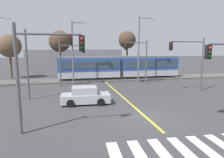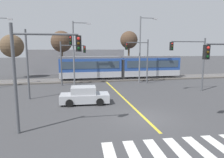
{
  "view_description": "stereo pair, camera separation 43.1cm",
  "coord_description": "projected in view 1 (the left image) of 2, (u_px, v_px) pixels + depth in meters",
  "views": [
    {
      "loc": [
        -5.29,
        -12.5,
        4.8
      ],
      "look_at": [
        -0.73,
        7.74,
        1.6
      ],
      "focal_mm": 32.0,
      "sensor_mm": 36.0,
      "label": 1
    },
    {
      "loc": [
        -4.87,
        -12.59,
        4.8
      ],
      "look_at": [
        -0.73,
        7.74,
        1.6
      ],
      "focal_mm": 32.0,
      "sensor_mm": 36.0,
      "label": 2
    }
  ],
  "objects": [
    {
      "name": "rail_far",
      "position": [
        102.0,
        78.0,
        31.18
      ],
      "size": [
        120.0,
        0.08,
        0.1
      ],
      "primitive_type": "cube",
      "color": "#939399",
      "rests_on": "track_bed"
    },
    {
      "name": "traffic_light_far_right",
      "position": [
        139.0,
        55.0,
        27.0
      ],
      "size": [
        3.25,
        0.38,
        5.99
      ],
      "color": "#515459",
      "rests_on": "ground"
    },
    {
      "name": "lane_centre_line",
      "position": [
        122.0,
        97.0,
        19.99
      ],
      "size": [
        0.2,
        17.86,
        0.01
      ],
      "primitive_type": "cube",
      "color": "gold",
      "rests_on": "ground"
    },
    {
      "name": "traffic_light_far_left",
      "position": [
        69.0,
        57.0,
        25.55
      ],
      "size": [
        3.25,
        0.38,
        5.65
      ],
      "color": "#515459",
      "rests_on": "ground"
    },
    {
      "name": "sedan_crossing",
      "position": [
        85.0,
        96.0,
        17.34
      ],
      "size": [
        4.29,
        2.1,
        1.52
      ],
      "color": "#B7BABF",
      "rests_on": "ground"
    },
    {
      "name": "bare_tree_far_west",
      "position": [
        10.0,
        46.0,
        31.13
      ],
      "size": [
        3.58,
        3.58,
        6.95
      ],
      "color": "brown",
      "rests_on": "ground"
    },
    {
      "name": "traffic_light_mid_right",
      "position": [
        191.0,
        56.0,
        22.15
      ],
      "size": [
        4.25,
        0.38,
        5.92
      ],
      "color": "#515459",
      "rests_on": "ground"
    },
    {
      "name": "crosswalk_stripe_0",
      "position": [
        116.0,
        157.0,
        8.91
      ],
      "size": [
        0.71,
        2.83,
        0.01
      ],
      "primitive_type": "cube",
      "rotation": [
        0.0,
        0.0,
        -0.05
      ],
      "color": "silver",
      "rests_on": "ground"
    },
    {
      "name": "street_lamp_centre",
      "position": [
        74.0,
        49.0,
        25.73
      ],
      "size": [
        2.39,
        0.28,
        8.23
      ],
      "color": "slate",
      "rests_on": "ground"
    },
    {
      "name": "crosswalk_stripe_3",
      "position": [
        184.0,
        151.0,
        9.45
      ],
      "size": [
        0.71,
        2.83,
        0.01
      ],
      "primitive_type": "cube",
      "rotation": [
        0.0,
        0.0,
        -0.05
      ],
      "color": "silver",
      "rests_on": "ground"
    },
    {
      "name": "bare_tree_west",
      "position": [
        60.0,
        42.0,
        32.81
      ],
      "size": [
        3.49,
        3.49,
        7.66
      ],
      "color": "brown",
      "rests_on": "ground"
    },
    {
      "name": "traffic_light_near_left",
      "position": [
        41.0,
        63.0,
        10.95
      ],
      "size": [
        3.75,
        0.38,
        6.13
      ],
      "color": "#515459",
      "rests_on": "ground"
    },
    {
      "name": "building_backdrop_far",
      "position": [
        75.0,
        61.0,
        40.42
      ],
      "size": [
        18.11,
        6.0,
        4.58
      ],
      "primitive_type": "cube",
      "color": "gray",
      "rests_on": "ground"
    },
    {
      "name": "track_bed",
      "position": [
        103.0,
        79.0,
        30.51
      ],
      "size": [
        120.0,
        4.0,
        0.18
      ],
      "primitive_type": "cube",
      "color": "#56514C",
      "rests_on": "ground"
    },
    {
      "name": "crosswalk_stripe_4",
      "position": [
        205.0,
        149.0,
        9.63
      ],
      "size": [
        0.71,
        2.83,
        0.01
      ],
      "primitive_type": "cube",
      "rotation": [
        0.0,
        0.0,
        -0.05
      ],
      "color": "silver",
      "rests_on": "ground"
    },
    {
      "name": "light_rail_tram",
      "position": [
        120.0,
        66.0,
        30.77
      ],
      "size": [
        18.5,
        2.64,
        3.43
      ],
      "color": "#B7BAC1",
      "rests_on": "track_bed"
    },
    {
      "name": "ground_plane",
      "position": [
        147.0,
        118.0,
        13.93
      ],
      "size": [
        200.0,
        200.0,
        0.0
      ],
      "primitive_type": "plane",
      "color": "#3D3D3F"
    },
    {
      "name": "rail_near",
      "position": [
        104.0,
        79.0,
        29.8
      ],
      "size": [
        120.0,
        0.08,
        0.1
      ],
      "primitive_type": "cube",
      "color": "#939399",
      "rests_on": "track_bed"
    },
    {
      "name": "street_lamp_east",
      "position": [
        140.0,
        46.0,
        27.51
      ],
      "size": [
        2.52,
        0.28,
        9.08
      ],
      "color": "slate",
      "rests_on": "ground"
    },
    {
      "name": "traffic_light_mid_left",
      "position": [
        42.0,
        54.0,
        18.55
      ],
      "size": [
        4.25,
        0.38,
        6.52
      ],
      "color": "#515459",
      "rests_on": "ground"
    },
    {
      "name": "crosswalk_stripe_2",
      "position": [
        163.0,
        153.0,
        9.27
      ],
      "size": [
        0.71,
        2.83,
        0.01
      ],
      "primitive_type": "cube",
      "rotation": [
        0.0,
        0.0,
        -0.05
      ],
      "color": "silver",
      "rests_on": "ground"
    },
    {
      "name": "bare_tree_east",
      "position": [
        127.0,
        40.0,
        35.26
      ],
      "size": [
        3.07,
        3.07,
        7.8
      ],
      "color": "brown",
      "rests_on": "ground"
    },
    {
      "name": "crosswalk_stripe_1",
      "position": [
        140.0,
        155.0,
        9.09
      ],
      "size": [
        0.71,
        2.83,
        0.01
      ],
      "primitive_type": "cube",
      "rotation": [
        0.0,
        0.0,
        -0.05
      ],
      "color": "silver",
      "rests_on": "ground"
    }
  ]
}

